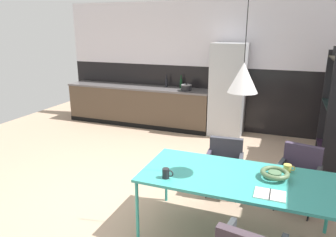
{
  "coord_description": "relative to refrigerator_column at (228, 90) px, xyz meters",
  "views": [
    {
      "loc": [
        1.76,
        -3.35,
        2.22
      ],
      "look_at": [
        0.11,
        0.96,
        0.87
      ],
      "focal_mm": 33.26,
      "sensor_mm": 36.0,
      "label": 1
    }
  ],
  "objects": [
    {
      "name": "bottle_vinegar_dark",
      "position": [
        -1.1,
        0.18,
        0.06
      ],
      "size": [
        0.06,
        0.06,
        0.29
      ],
      "color": "#0F3319",
      "rests_on": "kitchen_counter"
    },
    {
      "name": "mug_tall_blue",
      "position": [
        1.23,
        -3.11,
        -0.2
      ],
      "size": [
        0.12,
        0.08,
        0.08
      ],
      "color": "gold",
      "rests_on": "dining_table"
    },
    {
      "name": "open_book",
      "position": [
        1.09,
        -3.69,
        -0.23
      ],
      "size": [
        0.28,
        0.21,
        0.02
      ],
      "color": "white",
      "rests_on": "dining_table"
    },
    {
      "name": "kitchen_counter",
      "position": [
        -2.1,
        -0.0,
        -0.51
      ],
      "size": [
        3.48,
        0.63,
        0.91
      ],
      "color": "#4D3E2F",
      "rests_on": "ground"
    },
    {
      "name": "back_wall_panel_upper",
      "position": [
        -0.63,
        0.36,
        1.13
      ],
      "size": [
        6.68,
        0.12,
        1.4
      ],
      "primitive_type": "cube",
      "color": "silver",
      "rests_on": "back_wall_splashback_dark"
    },
    {
      "name": "cooking_pot",
      "position": [
        -0.88,
        -0.08,
        0.01
      ],
      "size": [
        0.23,
        0.23,
        0.15
      ],
      "color": "black",
      "rests_on": "kitchen_counter"
    },
    {
      "name": "armchair_facing_counter",
      "position": [
        1.39,
        -2.51,
        -0.46
      ],
      "size": [
        0.57,
        0.56,
        0.8
      ],
      "rotation": [
        0.0,
        0.0,
        2.92
      ],
      "color": "#393740",
      "rests_on": "ground"
    },
    {
      "name": "armchair_corner_seat",
      "position": [
        0.44,
        -2.46,
        -0.49
      ],
      "size": [
        0.52,
        0.51,
        0.75
      ],
      "rotation": [
        0.0,
        0.0,
        3.22
      ],
      "color": "#393740",
      "rests_on": "ground"
    },
    {
      "name": "fruit_bowl",
      "position": [
        1.11,
        -3.33,
        -0.18
      ],
      "size": [
        0.29,
        0.29,
        0.09
      ],
      "color": "#4C704C",
      "rests_on": "dining_table"
    },
    {
      "name": "refrigerator_column",
      "position": [
        0.0,
        0.0,
        0.0
      ],
      "size": [
        0.7,
        0.6,
        1.93
      ],
      "primitive_type": "cube",
      "color": "#ADAFB2",
      "rests_on": "ground"
    },
    {
      "name": "ground_plane",
      "position": [
        -0.63,
        -3.08,
        -0.97
      ],
      "size": [
        9.11,
        9.11,
        0.0
      ],
      "primitive_type": "plane",
      "color": "tan"
    },
    {
      "name": "bottle_oil_tall",
      "position": [
        -1.44,
        0.16,
        0.06
      ],
      "size": [
        0.06,
        0.06,
        0.29
      ],
      "color": "black",
      "rests_on": "kitchen_counter"
    },
    {
      "name": "mug_short_terracotta",
      "position": [
        0.06,
        -3.72,
        -0.18
      ],
      "size": [
        0.12,
        0.07,
        0.11
      ],
      "color": "black",
      "rests_on": "dining_table"
    },
    {
      "name": "dining_table",
      "position": [
        0.74,
        -3.42,
        -0.28
      ],
      "size": [
        2.0,
        0.93,
        0.73
      ],
      "color": "teal",
      "rests_on": "ground"
    },
    {
      "name": "open_shelf_unit",
      "position": [
        1.9,
        -0.84,
        0.01
      ],
      "size": [
        0.3,
        0.94,
        1.93
      ],
      "rotation": [
        0.0,
        0.0,
        -1.57
      ],
      "color": "black",
      "rests_on": "ground"
    },
    {
      "name": "back_wall_splashback_dark",
      "position": [
        -0.63,
        0.36,
        -0.27
      ],
      "size": [
        6.68,
        0.12,
        1.4
      ],
      "primitive_type": "cube",
      "color": "black",
      "rests_on": "ground"
    },
    {
      "name": "pendant_lamp_over_table_near",
      "position": [
        0.74,
        -3.44,
        0.8
      ],
      "size": [
        0.29,
        0.29,
        1.12
      ],
      "color": "black"
    }
  ]
}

